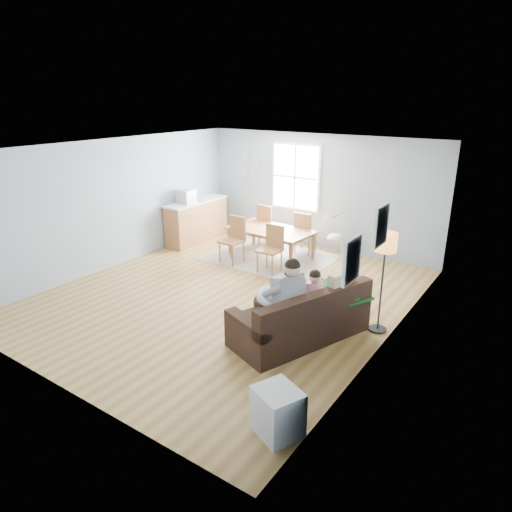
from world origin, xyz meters
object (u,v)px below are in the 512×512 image
Objects in this scene: sofa at (302,321)px; floor_lamp at (385,251)px; father at (282,296)px; monitor at (186,196)px; chair_sw at (234,236)px; chair_ne at (304,230)px; chair_se at (272,245)px; storage_cube at (277,411)px; dining_table at (270,243)px; toddler at (310,290)px; counter at (197,221)px; chair_nw at (267,222)px; baby_swing at (336,238)px.

floor_lamp is at bearing 46.96° from sofa.
monitor is at bearing 147.94° from father.
father is 3.59m from chair_sw.
chair_ne is 2.96m from monitor.
monitor is (-2.69, 0.36, 0.64)m from chair_se.
storage_cube is at bearing -63.94° from chair_ne.
toddler is at bearing -42.87° from dining_table.
monitor reaches higher than counter.
chair_sw reaches higher than storage_cube.
chair_sw is 1.04× the size of chair_se.
dining_table is at bearing 125.38° from father.
father is 1.41× the size of chair_ne.
floor_lamp is at bearing -16.11° from monitor.
chair_nw is 1.72m from baby_swing.
chair_sw is 1.03× the size of chair_ne.
floor_lamp is at bearing -43.08° from chair_ne.
sofa is 2.23× the size of chair_nw.
dining_table is 1.91× the size of baby_swing.
chair_nw is (-0.51, 0.68, 0.26)m from dining_table.
counter is at bearing 138.28° from storage_cube.
toddler reaches higher than chair_ne.
floor_lamp reaches higher than chair_sw.
chair_sw is at bearing 143.46° from sofa.
chair_ne is (-1.90, 3.51, 0.27)m from sofa.
chair_sw is (-3.76, 1.23, -0.74)m from floor_lamp.
monitor reaches higher than toddler.
father is at bearing 120.23° from storage_cube.
father is 2.92m from chair_se.
father is 1.70m from floor_lamp.
baby_swing is at bearing 109.20° from storage_cube.
monitor is (-1.71, 0.35, 0.62)m from chair_sw.
monitor is at bearing -149.29° from chair_nw.
baby_swing is (-1.23, 3.56, -0.30)m from toddler.
storage_cube is at bearing -59.77° from father.
father is at bearing -50.15° from dining_table.
storage_cube is at bearing -68.56° from sofa.
chair_se is at bearing 123.24° from storage_cube.
chair_se is at bearing -53.79° from chair_nw.
father reaches higher than toddler.
dining_table is at bearing 8.41° from monitor.
chair_se is 2.68× the size of monitor.
chair_ne is 2.80m from counter.
dining_table is 0.88m from chair_se.
floor_lamp reaches higher than chair_nw.
dining_table is at bearing -0.75° from counter.
sofa is 1.21× the size of dining_table.
counter is at bearing -176.27° from dining_table.
storage_cube is (-0.09, -2.87, -1.07)m from floor_lamp.
counter is at bearing 148.30° from sofa.
sofa is at bearing -50.26° from chair_nw.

